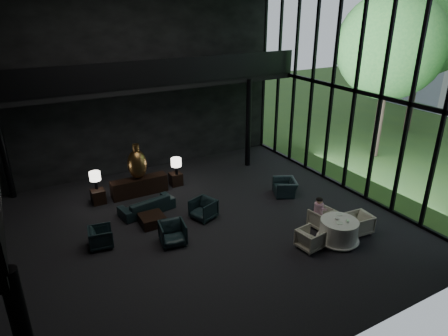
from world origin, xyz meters
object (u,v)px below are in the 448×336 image
lounge_armchair_east (203,208)px  dining_chair_north (322,218)px  child (319,206)px  side_table_right (176,179)px  lounge_armchair_west (101,237)px  bronze_urn (137,164)px  sofa (147,203)px  table_lamp_right (176,163)px  dining_chair_west (310,239)px  console (139,186)px  window_armchair (285,186)px  dining_table (338,232)px  dining_chair_east (359,223)px  side_table_left (98,196)px  table_lamp_left (95,177)px  lounge_armchair_south (173,232)px  coffee_table (152,220)px

lounge_armchair_east → dining_chair_north: bearing=32.0°
dining_chair_north → child: (-0.09, 0.10, 0.42)m
side_table_right → lounge_armchair_west: lounge_armchair_west is taller
child → lounge_armchair_west: bearing=-19.6°
bronze_urn → sofa: size_ratio=0.73×
table_lamp_right → dining_chair_north: bearing=-61.3°
dining_chair_west → dining_chair_north: bearing=-63.9°
bronze_urn → lounge_armchair_west: 3.83m
console → side_table_right: (1.60, 0.13, -0.09)m
window_armchair → dining_table: dining_table is taller
sofa → dining_chair_east: (5.65, -4.75, -0.02)m
side_table_left → lounge_armchair_west: 3.06m
console → dining_chair_west: console is taller
side_table_left → child: child is taller
sofa → dining_table: size_ratio=1.41×
bronze_urn → table_lamp_left: bearing=174.8°
side_table_right → lounge_armchair_west: bearing=-141.0°
dining_chair_east → table_lamp_right: bearing=-143.7°
side_table_left → lounge_armchair_east: bearing=-45.2°
lounge_armchair_south → dining_chair_east: lounge_armchair_south is taller
bronze_urn → dining_chair_east: bearing=-49.3°
lounge_armchair_south → table_lamp_left: bearing=118.4°
table_lamp_right → window_armchair: 4.48m
window_armchair → dining_chair_west: 3.75m
table_lamp_right → dining_table: table_lamp_right is taller
coffee_table → dining_chair_north: bearing=-31.0°
lounge_armchair_west → dining_chair_west: 6.48m
console → table_lamp_right: 1.74m
side_table_right → table_lamp_left: bearing=179.2°
sofa → dining_chair_east: sofa is taller
table_lamp_left → sofa: 2.29m
table_lamp_left → window_armchair: 7.29m
lounge_armchair_south → dining_table: bearing=-18.6°
bronze_urn → dining_chair_east: (5.42, -6.31, -0.94)m
lounge_armchair_south → dining_chair_east: (5.62, -2.39, -0.06)m
console → table_lamp_right: table_lamp_right is taller
sofa → window_armchair: window_armchair is taller
dining_table → dining_chair_west: bearing=172.2°
dining_chair_east → sofa: bearing=-125.1°
table_lamp_left → side_table_right: (3.20, -0.05, -0.77)m
lounge_armchair_south → dining_table: lounge_armchair_south is taller
side_table_right → table_lamp_right: 0.78m
bronze_urn → side_table_right: bronze_urn is taller
coffee_table → dining_chair_east: 6.95m
console → dining_chair_west: bearing=-61.3°
table_lamp_right → dining_table: bearing=-65.9°
side_table_left → lounge_armchair_west: lounge_armchair_west is taller
console → dining_table: size_ratio=1.64×
lounge_armchair_west → coffee_table: bearing=-66.0°
bronze_urn → table_lamp_right: size_ratio=1.97×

